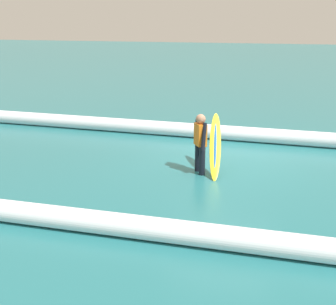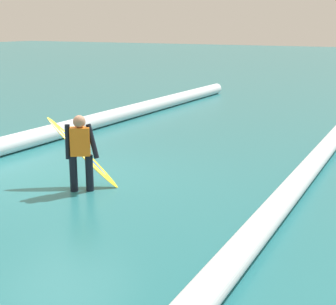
# 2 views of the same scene
# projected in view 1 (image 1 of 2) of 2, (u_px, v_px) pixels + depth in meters

# --- Properties ---
(ground_plane) EXTENTS (129.88, 129.88, 0.00)m
(ground_plane) POSITION_uv_depth(u_px,v_px,m) (226.00, 163.00, 11.16)
(ground_plane) COLOR #246D73
(surfer) EXTENTS (0.36, 0.53, 1.38)m
(surfer) POSITION_uv_depth(u_px,v_px,m) (200.00, 140.00, 10.21)
(surfer) COLOR black
(surfer) RESTS_ON ground_plane
(surfboard) EXTENTS (0.57, 1.43, 1.28)m
(surfboard) POSITION_uv_depth(u_px,v_px,m) (215.00, 146.00, 10.35)
(surfboard) COLOR yellow
(surfboard) RESTS_ON ground_plane
(wave_crest_foreground) EXTENTS (25.29, 0.95, 0.43)m
(wave_crest_foreground) POSITION_uv_depth(u_px,v_px,m) (253.00, 135.00, 13.06)
(wave_crest_foreground) COLOR white
(wave_crest_foreground) RESTS_ON ground_plane
(wave_crest_midground) EXTENTS (18.89, 1.44, 0.38)m
(wave_crest_midground) POSITION_uv_depth(u_px,v_px,m) (16.00, 212.00, 7.80)
(wave_crest_midground) COLOR white
(wave_crest_midground) RESTS_ON ground_plane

